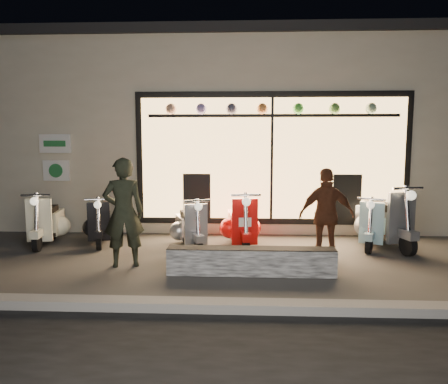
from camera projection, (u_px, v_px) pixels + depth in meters
The scene contains 12 objects.
ground at pixel (228, 262), 7.00m from camera, with size 40.00×40.00×0.00m, color #383533.
kerb at pixel (220, 306), 5.01m from camera, with size 40.00×0.25×0.12m, color slate.
shop_building at pixel (235, 132), 11.67m from camera, with size 10.20×6.23×4.20m.
graffiti_barrier at pixel (251, 261), 6.31m from camera, with size 2.42×0.28×0.40m, color black.
scooter_silver at pixel (190, 227), 7.95m from camera, with size 0.68×1.25×0.90m.
scooter_red at pixel (241, 224), 8.00m from camera, with size 0.55×1.40×1.00m.
scooter_black at pixel (100, 224), 8.29m from camera, with size 0.61×1.22×0.87m.
scooter_cream at pixel (48, 222), 8.23m from camera, with size 0.57×1.36×0.96m.
scooter_blue at pixel (375, 226), 8.01m from camera, with size 0.76×1.25×0.92m.
scooter_grey at pixel (382, 221), 8.06m from camera, with size 0.77×1.56×1.11m.
man at pixel (124, 213), 6.66m from camera, with size 0.61×0.40×1.68m, color black.
woman at pixel (327, 215), 6.95m from camera, with size 0.88×0.37×1.50m, color brown.
Camera 1 is at (0.27, -6.79, 1.99)m, focal length 35.00 mm.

